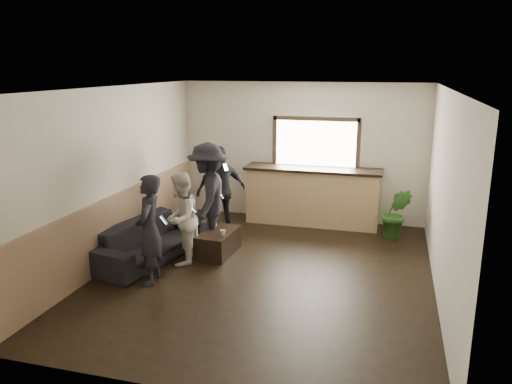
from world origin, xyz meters
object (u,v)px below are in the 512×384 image
(sofa, at_px, (150,240))
(cup_a, at_px, (213,225))
(potted_plant, at_px, (396,213))
(person_b, at_px, (181,219))
(bar_counter, at_px, (312,193))
(person_d, at_px, (221,190))
(person_a, at_px, (149,230))
(cup_b, at_px, (223,233))
(person_c, at_px, (208,197))
(coffee_table, at_px, (218,243))

(sofa, bearing_deg, cup_a, -42.28)
(potted_plant, distance_m, person_b, 3.96)
(bar_counter, height_order, person_d, bar_counter)
(person_a, bearing_deg, potted_plant, 119.33)
(cup_b, distance_m, person_c, 0.70)
(coffee_table, bearing_deg, cup_a, 134.06)
(bar_counter, height_order, sofa, bar_counter)
(sofa, distance_m, coffee_table, 1.14)
(cup_a, xyz_separation_m, person_c, (-0.09, 0.04, 0.48))
(sofa, bearing_deg, coffee_table, -52.37)
(sofa, bearing_deg, person_d, -12.39)
(coffee_table, distance_m, person_b, 0.87)
(person_a, xyz_separation_m, person_d, (0.26, 2.41, 0.03))
(cup_a, distance_m, person_a, 1.57)
(sofa, distance_m, potted_plant, 4.45)
(coffee_table, relative_size, person_c, 0.48)
(coffee_table, relative_size, cup_a, 7.24)
(cup_a, relative_size, person_a, 0.08)
(bar_counter, bearing_deg, cup_b, -116.14)
(coffee_table, distance_m, person_d, 1.29)
(bar_counter, xyz_separation_m, coffee_table, (-1.26, -2.11, -0.44))
(cup_a, height_order, person_d, person_d)
(potted_plant, relative_size, person_a, 0.59)
(potted_plant, height_order, person_d, person_d)
(sofa, xyz_separation_m, person_c, (0.79, 0.68, 0.61))
(person_d, bearing_deg, cup_b, 66.64)
(coffee_table, bearing_deg, person_c, 140.50)
(bar_counter, bearing_deg, person_c, -127.71)
(cup_b, height_order, person_d, person_d)
(cup_b, bearing_deg, person_b, -147.51)
(cup_b, distance_m, person_b, 0.75)
(bar_counter, relative_size, potted_plant, 2.82)
(person_c, bearing_deg, bar_counter, 132.17)
(person_b, height_order, person_d, person_d)
(person_b, bearing_deg, coffee_table, 138.43)
(person_a, bearing_deg, person_d, 162.84)
(bar_counter, distance_m, person_b, 3.13)
(bar_counter, relative_size, coffee_table, 2.99)
(cup_b, relative_size, person_a, 0.06)
(potted_plant, bearing_deg, cup_b, -147.07)
(person_a, distance_m, person_b, 0.82)
(potted_plant, relative_size, person_d, 0.57)
(bar_counter, relative_size, person_d, 1.62)
(cup_a, xyz_separation_m, cup_b, (0.28, -0.30, -0.01))
(cup_a, bearing_deg, person_a, -106.31)
(cup_a, relative_size, person_d, 0.07)
(sofa, height_order, cup_a, sofa)
(cup_b, relative_size, person_d, 0.06)
(person_d, bearing_deg, coffee_table, 62.51)
(coffee_table, xyz_separation_m, person_d, (-0.31, 1.08, 0.64))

